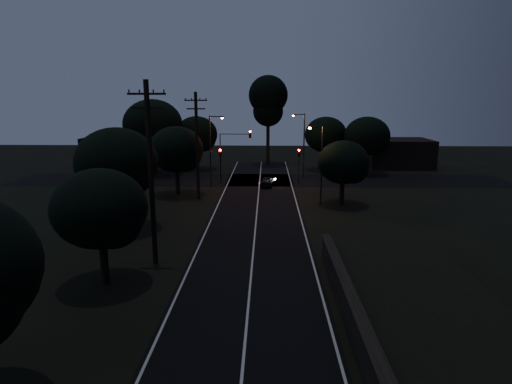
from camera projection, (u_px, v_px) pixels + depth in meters
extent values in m
cube|color=black|center=(255.00, 229.00, 33.18)|extent=(8.00, 70.00, 0.02)
cube|color=black|center=(260.00, 180.00, 52.69)|extent=(60.00, 8.00, 0.02)
cube|color=beige|center=(255.00, 229.00, 33.17)|extent=(0.12, 70.00, 0.01)
cube|color=beige|center=(207.00, 228.00, 33.27)|extent=(0.12, 70.00, 0.01)
cube|color=beige|center=(304.00, 229.00, 33.08)|extent=(0.12, 70.00, 0.01)
cube|color=black|center=(376.00, 380.00, 14.36)|extent=(0.40, 26.00, 1.50)
cube|color=black|center=(378.00, 358.00, 14.19)|extent=(0.55, 26.00, 0.10)
cylinder|color=black|center=(151.00, 175.00, 25.30)|extent=(0.30, 0.30, 11.00)
cube|color=black|center=(146.00, 94.00, 24.28)|extent=(2.20, 0.12, 0.12)
cube|color=black|center=(147.00, 108.00, 24.45)|extent=(1.80, 0.12, 0.12)
cylinder|color=black|center=(197.00, 147.00, 41.94)|extent=(0.30, 0.30, 10.50)
cube|color=black|center=(196.00, 100.00, 40.97)|extent=(2.20, 0.12, 0.12)
cube|color=black|center=(196.00, 109.00, 41.14)|extent=(1.80, 0.12, 0.12)
cylinder|color=black|center=(104.00, 262.00, 23.37)|extent=(0.44, 0.44, 2.36)
ellipsoid|color=black|center=(100.00, 208.00, 22.70)|extent=(5.02, 5.02, 4.26)
sphere|color=black|center=(114.00, 220.00, 22.30)|extent=(3.01, 3.01, 3.01)
cylinder|color=black|center=(120.00, 210.00, 33.13)|extent=(0.44, 0.44, 2.87)
ellipsoid|color=black|center=(117.00, 162.00, 32.31)|extent=(6.20, 6.20, 5.27)
sphere|color=black|center=(129.00, 172.00, 31.81)|extent=(3.72, 3.72, 3.72)
cylinder|color=black|center=(178.00, 182.00, 44.81)|extent=(0.44, 0.44, 2.62)
ellipsoid|color=black|center=(176.00, 149.00, 44.07)|extent=(5.60, 5.60, 4.76)
sphere|color=black|center=(185.00, 156.00, 43.62)|extent=(3.36, 3.36, 3.36)
cylinder|color=black|center=(197.00, 159.00, 60.42)|extent=(0.44, 0.44, 2.73)
ellipsoid|color=black|center=(196.00, 134.00, 59.65)|extent=(5.85, 5.85, 4.98)
sphere|color=black|center=(203.00, 139.00, 59.18)|extent=(3.51, 3.51, 3.51)
cylinder|color=black|center=(155.00, 160.00, 56.55)|extent=(0.44, 0.44, 3.64)
ellipsoid|color=black|center=(153.00, 124.00, 55.53)|extent=(7.65, 7.65, 6.51)
sphere|color=black|center=(162.00, 131.00, 54.91)|extent=(4.59, 4.59, 4.59)
cylinder|color=black|center=(325.00, 160.00, 59.97)|extent=(0.44, 0.44, 2.71)
ellipsoid|color=black|center=(326.00, 135.00, 59.20)|extent=(5.82, 5.82, 4.95)
sphere|color=black|center=(334.00, 139.00, 58.73)|extent=(3.49, 3.49, 3.49)
cylinder|color=black|center=(365.00, 163.00, 56.91)|extent=(0.44, 0.44, 2.78)
ellipsoid|color=black|center=(367.00, 136.00, 56.12)|extent=(5.93, 5.93, 5.04)
sphere|color=black|center=(376.00, 141.00, 55.65)|extent=(3.56, 3.56, 3.56)
cylinder|color=black|center=(342.00, 193.00, 40.53)|extent=(0.44, 0.44, 2.26)
ellipsoid|color=black|center=(343.00, 162.00, 39.89)|extent=(4.80, 4.80, 4.08)
sphere|color=black|center=(353.00, 168.00, 39.51)|extent=(2.88, 2.88, 2.88)
cylinder|color=black|center=(268.00, 140.00, 64.56)|extent=(0.50, 0.50, 7.24)
sphere|color=black|center=(268.00, 95.00, 63.11)|extent=(5.79, 5.79, 5.79)
sphere|color=black|center=(268.00, 111.00, 63.62)|extent=(4.48, 4.48, 4.48)
cube|color=black|center=(124.00, 152.00, 62.47)|extent=(10.00, 8.00, 4.40)
cube|color=black|center=(398.00, 153.00, 62.48)|extent=(9.00, 7.00, 4.00)
cylinder|color=black|center=(221.00, 170.00, 50.51)|extent=(0.12, 0.12, 3.20)
cube|color=black|center=(220.00, 152.00, 50.06)|extent=(0.28, 0.22, 0.90)
sphere|color=#FF0705|center=(220.00, 150.00, 49.87)|extent=(0.22, 0.22, 0.22)
cylinder|color=black|center=(299.00, 170.00, 50.27)|extent=(0.12, 0.12, 3.20)
cube|color=black|center=(299.00, 153.00, 49.83)|extent=(0.28, 0.22, 0.90)
sphere|color=#FF0705|center=(299.00, 150.00, 49.63)|extent=(0.22, 0.22, 0.22)
cylinder|color=black|center=(221.00, 162.00, 50.31)|extent=(0.12, 0.12, 5.00)
cube|color=black|center=(250.00, 134.00, 49.50)|extent=(0.28, 0.22, 0.90)
sphere|color=#FF0705|center=(250.00, 132.00, 49.31)|extent=(0.22, 0.22, 0.22)
cube|color=black|center=(235.00, 134.00, 49.55)|extent=(3.50, 0.08, 0.08)
cylinder|color=black|center=(210.00, 152.00, 48.05)|extent=(0.16, 0.16, 8.00)
cube|color=black|center=(216.00, 117.00, 47.19)|extent=(1.40, 0.10, 0.10)
cube|color=black|center=(222.00, 117.00, 47.18)|extent=(0.35, 0.22, 0.12)
sphere|color=orange|center=(222.00, 118.00, 47.20)|extent=(0.26, 0.26, 0.26)
cylinder|color=black|center=(304.00, 146.00, 53.63)|extent=(0.16, 0.16, 8.00)
cube|color=black|center=(299.00, 114.00, 52.80)|extent=(1.40, 0.10, 0.10)
cube|color=black|center=(293.00, 115.00, 52.82)|extent=(0.35, 0.22, 0.12)
sphere|color=orange|center=(293.00, 116.00, 52.85)|extent=(0.26, 0.26, 0.26)
cylinder|color=black|center=(322.00, 165.00, 40.01)|extent=(0.16, 0.16, 7.50)
cube|color=black|center=(316.00, 126.00, 39.23)|extent=(1.20, 0.10, 0.10)
cube|color=black|center=(310.00, 127.00, 39.26)|extent=(0.35, 0.22, 0.12)
sphere|color=orange|center=(310.00, 128.00, 39.28)|extent=(0.26, 0.26, 0.26)
imported|color=black|center=(268.00, 182.00, 48.84)|extent=(1.90, 3.49, 1.13)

